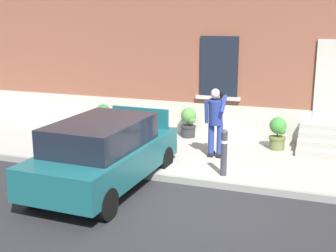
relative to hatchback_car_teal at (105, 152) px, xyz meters
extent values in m
plane|color=#232326|center=(1.95, -0.15, -0.79)|extent=(80.00, 80.00, 0.00)
cube|color=#99968E|center=(1.95, 2.65, -0.71)|extent=(24.00, 3.60, 0.15)
cube|color=gray|center=(1.95, 0.79, -0.71)|extent=(24.00, 0.12, 0.15)
cube|color=brown|center=(1.95, 5.15, 2.96)|extent=(24.00, 1.40, 7.50)
cube|color=#BCB7A8|center=(1.95, 4.43, -0.24)|extent=(24.00, 0.08, 1.10)
cube|color=black|center=(1.35, 4.42, 1.41)|extent=(1.10, 0.06, 1.70)
cube|color=#BCB7A8|center=(1.35, 4.39, 0.51)|extent=(1.30, 0.12, 0.10)
cube|color=#9E998E|center=(4.55, 3.33, -0.56)|extent=(1.76, 0.32, 0.16)
cube|color=#9E998E|center=(4.55, 3.65, -0.48)|extent=(1.76, 0.32, 0.32)
cube|color=#9E998E|center=(4.55, 3.97, -0.40)|extent=(1.76, 0.32, 0.48)
cube|color=#9E998E|center=(4.55, 4.29, -0.32)|extent=(1.76, 0.32, 0.64)
cube|color=#165156|center=(0.00, 0.02, -0.17)|extent=(1.86, 4.05, 0.64)
cube|color=black|center=(0.00, -0.13, 0.43)|extent=(1.61, 2.44, 0.56)
cube|color=black|center=(0.06, 2.03, -0.39)|extent=(1.66, 0.15, 0.20)
cube|color=yellow|center=(0.06, 2.03, -0.21)|extent=(0.52, 0.03, 0.12)
cube|color=#B21414|center=(-0.70, 2.05, 0.05)|extent=(0.16, 0.04, 0.18)
cube|color=#B21414|center=(0.81, 2.01, 0.05)|extent=(0.16, 0.04, 0.18)
cube|color=#165156|center=(0.05, 1.77, 0.33)|extent=(1.49, 0.10, 0.60)
cylinder|color=black|center=(-0.83, -1.36, -0.49)|extent=(0.22, 0.61, 0.60)
cylinder|color=black|center=(0.76, -1.40, -0.49)|extent=(0.22, 0.61, 0.60)
cylinder|color=black|center=(-0.75, 1.44, -0.49)|extent=(0.22, 0.61, 0.60)
cylinder|color=black|center=(0.84, 1.40, -0.49)|extent=(0.22, 0.61, 0.60)
cylinder|color=#333338|center=(2.29, 1.20, -0.16)|extent=(0.14, 0.14, 0.95)
sphere|color=#333338|center=(2.29, 1.20, 0.33)|extent=(0.15, 0.15, 0.15)
cylinder|color=silver|center=(2.29, 1.20, 0.13)|extent=(0.15, 0.15, 0.06)
cylinder|color=navy|center=(1.68, 2.44, -0.19)|extent=(0.15, 0.15, 0.82)
cube|color=black|center=(1.68, 2.50, -0.59)|extent=(0.12, 0.28, 0.10)
cylinder|color=navy|center=(1.90, 2.44, -0.19)|extent=(0.15, 0.15, 0.82)
cube|color=black|center=(1.90, 2.50, -0.59)|extent=(0.12, 0.28, 0.10)
cylinder|color=navy|center=(1.79, 2.39, 0.53)|extent=(0.34, 0.43, 0.67)
sphere|color=tan|center=(1.79, 2.32, 0.97)|extent=(0.22, 0.22, 0.22)
sphere|color=silver|center=(1.79, 2.32, 1.00)|extent=(0.21, 0.21, 0.21)
cylinder|color=navy|center=(1.57, 2.36, 0.51)|extent=(0.09, 0.18, 0.57)
cylinder|color=navy|center=(1.99, 2.36, 0.73)|extent=(0.09, 0.42, 0.41)
cube|color=black|center=(1.94, 2.30, 0.95)|extent=(0.07, 0.02, 0.15)
cylinder|color=#B25B38|center=(-2.02, 3.73, -0.47)|extent=(0.40, 0.40, 0.34)
cylinder|color=#B25B38|center=(-2.02, 3.73, -0.33)|extent=(0.44, 0.44, 0.05)
cylinder|color=#47331E|center=(-2.02, 3.73, -0.18)|extent=(0.04, 0.04, 0.24)
sphere|color=#286B2D|center=(-2.02, 3.73, 0.00)|extent=(0.44, 0.44, 0.44)
sphere|color=#286B2D|center=(-1.92, 3.68, -0.10)|extent=(0.24, 0.24, 0.24)
cylinder|color=#2D2D30|center=(0.57, 4.08, -0.47)|extent=(0.40, 0.40, 0.34)
cylinder|color=#2D2D30|center=(0.57, 4.08, -0.33)|extent=(0.44, 0.44, 0.05)
cylinder|color=#47331E|center=(0.57, 4.08, -0.18)|extent=(0.04, 0.04, 0.24)
sphere|color=#4C843D|center=(0.57, 4.08, 0.00)|extent=(0.44, 0.44, 0.44)
sphere|color=#4C843D|center=(0.67, 4.03, -0.10)|extent=(0.24, 0.24, 0.24)
cylinder|color=#606B38|center=(3.15, 3.69, -0.47)|extent=(0.40, 0.40, 0.34)
cylinder|color=#606B38|center=(3.15, 3.69, -0.33)|extent=(0.44, 0.44, 0.05)
cylinder|color=#47331E|center=(3.15, 3.69, -0.18)|extent=(0.04, 0.04, 0.24)
sphere|color=#387F33|center=(3.15, 3.69, 0.00)|extent=(0.44, 0.44, 0.44)
sphere|color=#387F33|center=(3.25, 3.64, -0.10)|extent=(0.24, 0.24, 0.24)
camera|label=1|loc=(4.35, -8.03, 2.75)|focal=47.88mm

